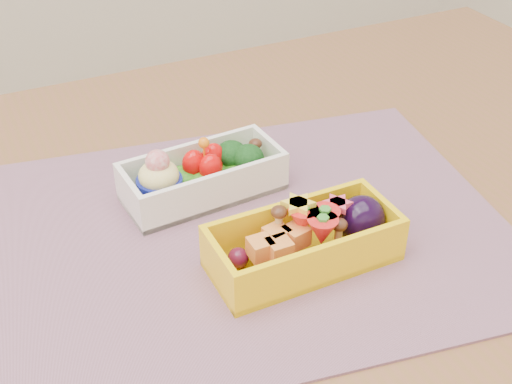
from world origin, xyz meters
name	(u,v)px	position (x,y,z in m)	size (l,w,h in m)	color
table	(244,312)	(0.00, 0.00, 0.65)	(1.20, 0.80, 0.75)	brown
placemat	(251,230)	(0.01, 0.00, 0.75)	(0.48, 0.37, 0.00)	gray
bento_white	(202,176)	(-0.01, 0.08, 0.77)	(0.16, 0.08, 0.07)	white
bento_yellow	(308,240)	(0.04, -0.06, 0.78)	(0.17, 0.07, 0.06)	yellow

